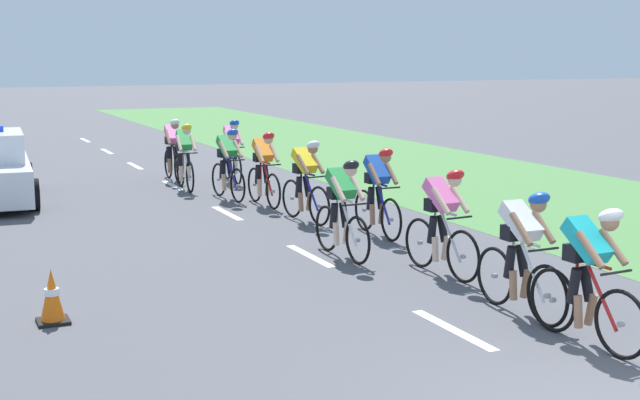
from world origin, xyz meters
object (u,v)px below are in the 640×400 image
object	(u,v)px
cyclist_fifth	(378,190)
cyclist_eighth	(228,163)
cyclist_seventh	(264,167)
cyclist_eleventh	(173,149)
cyclist_lead	(589,273)
traffic_cone_mid	(52,297)
cyclist_ninth	(232,150)
cyclist_fourth	(342,207)
cyclist_tenth	(185,156)
cyclist_sixth	(306,180)
cyclist_second	(522,251)
cyclist_third	(442,220)

from	to	relation	value
cyclist_fifth	cyclist_eighth	size ratio (longest dim) A/B	1.00
cyclist_seventh	cyclist_eleventh	world-z (taller)	same
cyclist_lead	cyclist_eighth	xyz separation A→B (m)	(-0.44, 10.59, 0.00)
cyclist_eighth	traffic_cone_mid	distance (m)	8.77
cyclist_seventh	cyclist_ninth	size ratio (longest dim) A/B	1.00
cyclist_seventh	cyclist_ninth	bearing A→B (deg)	81.91
cyclist_fourth	cyclist_eleventh	xyz separation A→B (m)	(-0.19, 9.04, 0.00)
cyclist_lead	cyclist_tenth	distance (m)	12.29
cyclist_sixth	cyclist_lead	bearing A→B (deg)	-90.47
cyclist_fourth	cyclist_eleventh	distance (m)	9.04
cyclist_seventh	cyclist_eighth	xyz separation A→B (m)	(-0.42, 1.04, 0.00)
cyclist_lead	cyclist_second	size ratio (longest dim) A/B	1.00
cyclist_fourth	cyclist_second	bearing A→B (deg)	-80.17
cyclist_ninth	cyclist_fourth	bearing A→B (deg)	-97.29
cyclist_eighth	cyclist_eleventh	bearing A→B (deg)	96.11
cyclist_fifth	cyclist_eighth	distance (m)	4.79
cyclist_fourth	cyclist_eighth	world-z (taller)	same
cyclist_fourth	traffic_cone_mid	world-z (taller)	cyclist_fourth
cyclist_eighth	cyclist_ninth	distance (m)	2.56
cyclist_fifth	cyclist_sixth	size ratio (longest dim) A/B	1.00
cyclist_fourth	cyclist_ninth	world-z (taller)	same
cyclist_sixth	cyclist_eleventh	bearing A→B (deg)	97.79
cyclist_sixth	cyclist_eighth	distance (m)	3.02
cyclist_ninth	cyclist_tenth	xyz separation A→B (m)	(-1.37, -0.72, 0.00)
cyclist_second	cyclist_eighth	bearing A→B (deg)	92.82
cyclist_fifth	cyclist_sixth	bearing A→B (deg)	109.64
cyclist_lead	cyclist_second	world-z (taller)	same
cyclist_second	cyclist_third	xyz separation A→B (m)	(0.19, 2.04, 0.00)
cyclist_fifth	cyclist_ninth	bearing A→B (deg)	91.63
cyclist_eighth	cyclist_third	bearing A→B (deg)	-84.94
cyclist_second	cyclist_eighth	world-z (taller)	same
cyclist_second	cyclist_ninth	size ratio (longest dim) A/B	1.00
cyclist_eleventh	cyclist_sixth	bearing A→B (deg)	-82.21
cyclist_second	cyclist_third	bearing A→B (deg)	84.67
cyclist_second	cyclist_sixth	size ratio (longest dim) A/B	1.00
cyclist_ninth	cyclist_eighth	bearing A→B (deg)	-110.70
cyclist_lead	traffic_cone_mid	distance (m)	5.99
cyclist_second	cyclist_seventh	xyz separation A→B (m)	(-0.05, 8.39, 0.00)
cyclist_lead	cyclist_fourth	size ratio (longest dim) A/B	1.00
cyclist_fourth	cyclist_ninth	bearing A→B (deg)	82.71
cyclist_sixth	cyclist_eighth	world-z (taller)	same
cyclist_tenth	cyclist_lead	bearing A→B (deg)	-85.76
cyclist_fourth	traffic_cone_mid	distance (m)	4.76
cyclist_second	cyclist_ninth	bearing A→B (deg)	87.87
cyclist_seventh	cyclist_tenth	size ratio (longest dim) A/B	1.00
cyclist_seventh	cyclist_ninth	distance (m)	3.47
cyclist_second	cyclist_sixth	world-z (taller)	same
cyclist_seventh	cyclist_eleventh	size ratio (longest dim) A/B	1.00
cyclist_ninth	cyclist_eleventh	distance (m)	1.47
cyclist_tenth	cyclist_eleventh	distance (m)	1.51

